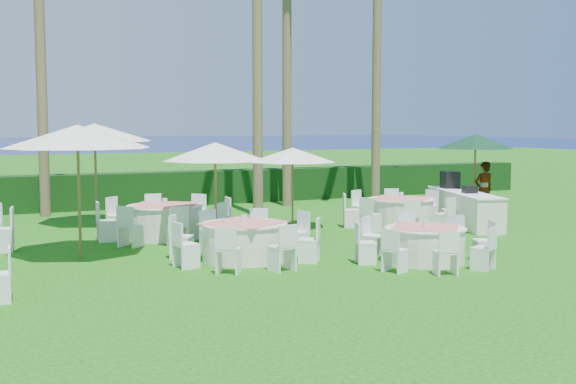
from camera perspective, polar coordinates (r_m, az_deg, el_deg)
name	(u,v)px	position (r m, az deg, el deg)	size (l,w,h in m)	color
ground	(253,271)	(14.19, -2.75, -6.29)	(120.00, 120.00, 0.00)	#124E0D
hedge	(120,190)	(25.51, -13.14, 0.12)	(34.00, 1.00, 1.20)	black
banquet_table_b	(244,240)	(15.28, -3.48, -3.84)	(3.21, 3.21, 0.97)	silver
banquet_table_c	(425,244)	(15.31, 10.80, -4.03)	(2.90, 2.90, 0.90)	silver
banquet_table_e	(165,221)	(18.49, -9.69, -2.24)	(3.37, 3.37, 1.01)	silver
banquet_table_f	(401,212)	(20.43, 8.91, -1.55)	(3.16, 3.16, 0.98)	silver
umbrella_a	(78,137)	(15.96, -16.29, 4.23)	(3.12, 3.12, 2.86)	brown
umbrella_b	(215,152)	(16.86, -5.78, 3.19)	(2.51, 2.51, 2.45)	brown
umbrella_c	(95,132)	(21.14, -15.03, 4.57)	(3.25, 3.25, 2.89)	brown
umbrella_d	(293,155)	(19.60, 0.36, 2.95)	(2.42, 2.42, 2.24)	brown
umbrella_green	(475,141)	(22.64, 14.59, 3.89)	(2.29, 2.29, 2.58)	brown
buffet_table	(463,207)	(21.31, 13.69, -1.14)	(2.10, 4.15, 1.45)	silver
staff_person	(484,190)	(22.82, 15.21, 0.16)	(0.64, 0.42, 1.74)	gray
palm_b	(40,37)	(23.76, -19.00, 11.47)	(4.24, 4.37, 10.09)	brown
palm_d	(287,66)	(25.43, -0.09, 9.95)	(4.11, 4.40, 8.89)	brown
palm_e	(377,69)	(26.33, 7.02, 9.61)	(4.33, 4.31, 8.76)	brown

